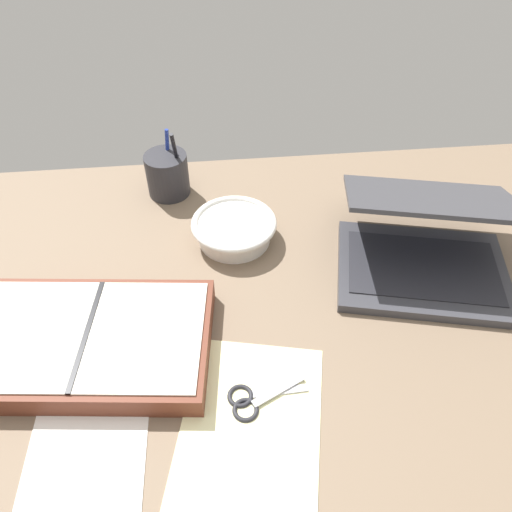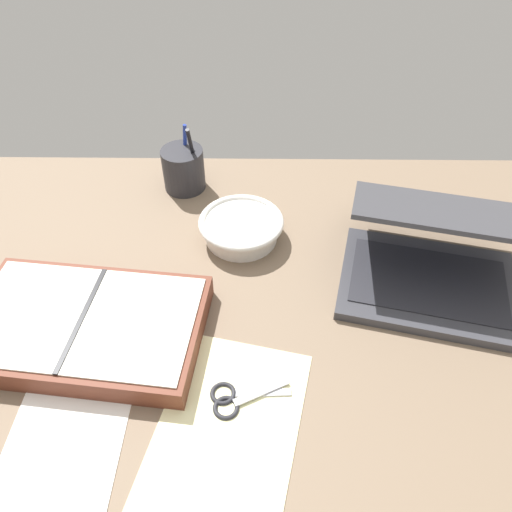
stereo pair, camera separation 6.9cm
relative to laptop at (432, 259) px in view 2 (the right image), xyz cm
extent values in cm
cube|color=#75604C|center=(-30.83, -11.14, -5.92)|extent=(140.00, 100.00, 2.00)
cube|color=#38383D|center=(-0.57, -2.41, -4.02)|extent=(34.62, 28.61, 1.80)
cube|color=#232328|center=(-0.57, -2.41, -3.00)|extent=(29.65, 21.71, 0.24)
cube|color=#38383D|center=(1.06, 4.52, 7.26)|extent=(34.34, 27.43, 8.77)
cube|color=navy|center=(0.96, 4.08, 7.09)|extent=(31.46, 24.69, 7.52)
cylinder|color=silver|center=(-34.07, 10.63, -2.83)|extent=(14.10, 14.10, 4.17)
torus|color=silver|center=(-34.07, 10.63, -0.75)|extent=(16.58, 16.58, 1.33)
cylinder|color=#28282D|center=(-47.12, 27.50, -0.26)|extent=(9.02, 9.02, 9.31)
cylinder|color=black|center=(-44.67, 27.16, 3.64)|extent=(1.43, 5.29, 14.68)
cylinder|color=#233899|center=(-46.76, 29.96, 2.59)|extent=(1.86, 0.96, 13.05)
cube|color=brown|center=(-58.51, -13.35, -2.84)|extent=(39.92, 27.22, 4.16)
cube|color=silver|center=(-67.55, -12.34, -0.61)|extent=(19.70, 22.92, 0.30)
cube|color=silver|center=(-49.47, -14.36, -0.61)|extent=(19.70, 22.92, 0.30)
cube|color=black|center=(-58.51, -13.35, -0.46)|extent=(3.14, 21.07, 0.30)
cube|color=#B7B7BC|center=(-29.97, -23.96, -4.32)|extent=(8.48, 4.99, 0.30)
cube|color=#B7B7BC|center=(-29.97, -23.96, -4.62)|extent=(8.91, 1.54, 0.30)
torus|color=#232328|center=(-35.10, -26.49, -4.62)|extent=(3.90, 3.90, 0.70)
torus|color=#232328|center=(-35.68, -24.18, -4.62)|extent=(3.90, 3.90, 0.70)
cube|color=#F4EFB2|center=(-34.82, -29.79, -4.84)|extent=(25.68, 33.37, 0.16)
cube|color=white|center=(-57.14, -29.40, -4.84)|extent=(16.58, 24.58, 0.16)
camera|label=1|loc=(-37.26, -62.50, 61.64)|focal=35.00mm
camera|label=2|loc=(-30.32, -62.81, 61.64)|focal=35.00mm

